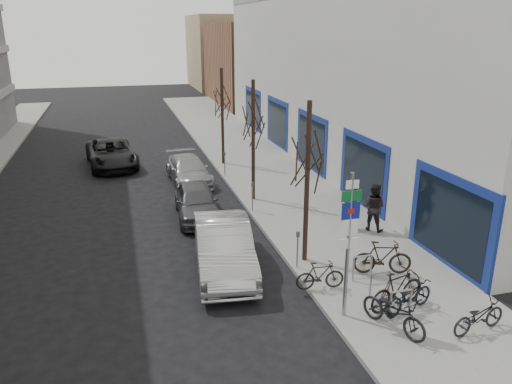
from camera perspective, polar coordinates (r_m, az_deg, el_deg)
ground at (r=13.55m, az=0.37°, el=-15.89°), size 120.00×120.00×0.00m
sidewalk_east at (r=23.36m, az=4.19°, el=-0.52°), size 5.00×70.00×0.15m
commercial_building at (r=33.57m, az=21.70°, el=12.65°), size 20.00×32.00×10.00m
brick_building_far at (r=53.37m, az=1.95°, el=14.50°), size 12.00×14.00×8.00m
tan_building_far at (r=67.89m, az=-1.60°, el=15.76°), size 13.00×12.00×9.00m
highway_sign_pole at (r=13.14m, az=10.55°, el=-5.14°), size 0.55×0.10×4.20m
bike_rack at (r=15.01m, az=14.00°, el=-9.89°), size 0.66×2.26×0.83m
tree_near at (r=15.76m, az=5.99°, el=5.35°), size 1.80×1.80×5.50m
tree_mid at (r=21.81m, az=-0.33°, el=9.09°), size 1.80×1.80×5.50m
tree_far at (r=28.07m, az=-3.92°, el=11.14°), size 1.80×1.80×5.50m
meter_front at (r=16.19m, az=4.78°, el=-6.19°), size 0.10×0.08×1.27m
meter_mid at (r=21.06m, az=-0.41°, el=-0.20°), size 0.10×0.08×1.27m
meter_back at (r=26.18m, az=-3.60°, el=3.50°), size 0.10×0.08×1.27m
bike_near_left at (r=13.59m, az=15.51°, el=-12.77°), size 1.29×2.06×1.21m
bike_near_right at (r=14.57m, az=15.81°, el=-10.62°), size 2.01×1.06×1.17m
bike_mid_curb at (r=14.54m, az=17.09°, el=-11.04°), size 1.84×1.05×1.08m
bike_mid_inner at (r=15.16m, az=7.34°, el=-9.41°), size 1.53×0.62×0.90m
bike_far_curb at (r=14.28m, az=24.16°, el=-12.57°), size 1.77×0.80×1.04m
bike_far_inner at (r=16.36m, az=14.27°, el=-7.23°), size 1.94×1.08×1.13m
parked_car_front at (r=16.32m, az=-3.70°, el=-6.29°), size 2.33×5.20×1.66m
parked_car_mid at (r=20.91m, az=-6.82°, el=-1.07°), size 1.91×4.25×1.42m
parked_car_back at (r=25.71m, az=-7.70°, el=2.50°), size 2.08×4.65×1.32m
lane_car at (r=29.68m, az=-16.20°, el=4.27°), size 3.09×5.69×1.51m
pedestrian_near at (r=19.49m, az=10.78°, el=-1.70°), size 0.73×0.56×1.79m
pedestrian_far at (r=19.56m, az=13.28°, el=-1.64°), size 0.83×0.83×1.89m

